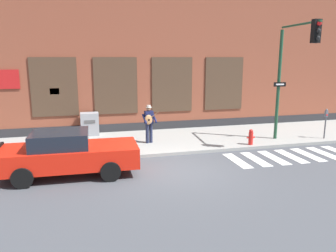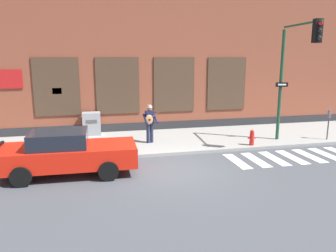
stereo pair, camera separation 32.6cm
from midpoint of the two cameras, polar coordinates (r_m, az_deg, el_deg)
ground_plane at (r=11.79m, az=2.17°, el=-7.72°), size 160.00×160.00×0.00m
sidewalk at (r=15.51m, az=-1.71°, el=-2.66°), size 28.00×4.50×0.13m
building_backdrop at (r=19.20m, az=-4.34°, el=12.79°), size 28.00×4.06×8.57m
crosswalk at (r=14.23m, az=21.37°, el=-5.07°), size 5.20×1.90×0.01m
red_car at (r=11.65m, az=-16.56°, el=-4.48°), size 4.65×2.08×1.53m
busker at (r=14.76m, az=-2.58°, el=0.79°), size 0.75×0.59×1.73m
traffic_light at (r=15.18m, az=21.74°, el=10.23°), size 0.62×2.83×5.23m
parking_meter at (r=17.21m, az=26.70°, el=0.96°), size 0.13×0.11×1.44m
utility_box at (r=16.84m, az=-12.62°, el=0.42°), size 0.88×0.66×1.13m
fire_hydrant at (r=14.99m, az=15.01°, el=-1.96°), size 0.38×0.20×0.70m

